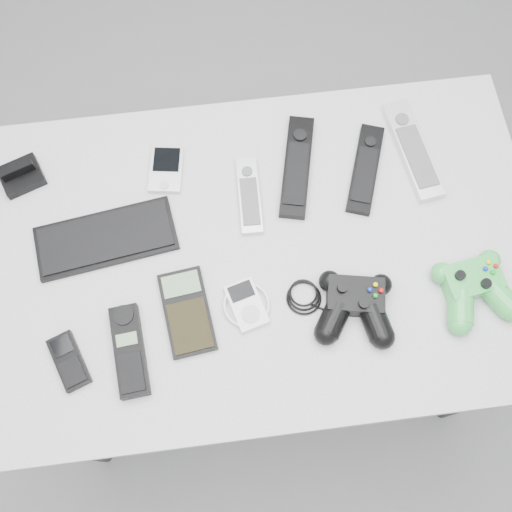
{
  "coord_description": "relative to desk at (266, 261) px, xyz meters",
  "views": [
    {
      "loc": [
        -0.17,
        -0.38,
        1.93
      ],
      "look_at": [
        -0.12,
        0.04,
        0.79
      ],
      "focal_mm": 42.0,
      "sensor_mm": 36.0,
      "label": 1
    }
  ],
  "objects": [
    {
      "name": "pda",
      "position": [
        -0.19,
        0.21,
        0.08
      ],
      "size": [
        0.09,
        0.12,
        0.02
      ],
      "primitive_type": "cube",
      "rotation": [
        0.0,
        0.0,
        -0.16
      ],
      "color": "silver",
      "rests_on": "desk"
    },
    {
      "name": "mp3_player",
      "position": [
        -0.06,
        -0.12,
        0.08
      ],
      "size": [
        0.12,
        0.12,
        0.02
      ],
      "primitive_type": "cube",
      "rotation": [
        0.0,
        0.0,
        0.26
      ],
      "color": "silver",
      "rests_on": "desk"
    },
    {
      "name": "remote_silver_a",
      "position": [
        -0.02,
        0.12,
        0.08
      ],
      "size": [
        0.05,
        0.18,
        0.02
      ],
      "primitive_type": "cube",
      "rotation": [
        0.0,
        0.0,
        -0.04
      ],
      "color": "silver",
      "rests_on": "desk"
    },
    {
      "name": "calculator",
      "position": [
        -0.18,
        -0.11,
        0.08
      ],
      "size": [
        0.11,
        0.18,
        0.02
      ],
      "primitive_type": "cube",
      "rotation": [
        0.0,
        0.0,
        0.12
      ],
      "color": "black",
      "rests_on": "desk"
    },
    {
      "name": "pda_keyboard",
      "position": [
        -0.33,
        0.06,
        0.08
      ],
      "size": [
        0.3,
        0.16,
        0.02
      ],
      "primitive_type": "cube",
      "rotation": [
        0.0,
        0.0,
        0.14
      ],
      "color": "black",
      "rests_on": "desk"
    },
    {
      "name": "remote_black_b",
      "position": [
        0.24,
        0.16,
        0.08
      ],
      "size": [
        0.12,
        0.22,
        0.02
      ],
      "primitive_type": "cube",
      "rotation": [
        0.0,
        0.0,
        -0.34
      ],
      "color": "black",
      "rests_on": "desk"
    },
    {
      "name": "desk",
      "position": [
        0.0,
        0.0,
        0.0
      ],
      "size": [
        1.15,
        0.74,
        0.77
      ],
      "color": "#939395",
      "rests_on": "floor"
    },
    {
      "name": "cordless_handset",
      "position": [
        -0.29,
        -0.18,
        0.08
      ],
      "size": [
        0.07,
        0.18,
        0.03
      ],
      "primitive_type": "cube",
      "rotation": [
        0.0,
        0.0,
        0.09
      ],
      "color": "black",
      "rests_on": "desk"
    },
    {
      "name": "controller_black",
      "position": [
        0.16,
        -0.14,
        0.09
      ],
      "size": [
        0.29,
        0.22,
        0.05
      ],
      "primitive_type": null,
      "rotation": [
        0.0,
        0.0,
        -0.2
      ],
      "color": "black",
      "rests_on": "desk"
    },
    {
      "name": "dock_bracket",
      "position": [
        -0.5,
        0.23,
        0.09
      ],
      "size": [
        0.11,
        0.1,
        0.05
      ],
      "primitive_type": "cube",
      "rotation": [
        0.0,
        0.0,
        0.36
      ],
      "color": "black",
      "rests_on": "desk"
    },
    {
      "name": "floor",
      "position": [
        0.09,
        -0.06,
        -0.7
      ],
      "size": [
        3.5,
        3.5,
        0.0
      ],
      "primitive_type": "plane",
      "color": "slate",
      "rests_on": "ground"
    },
    {
      "name": "controller_green",
      "position": [
        0.4,
        -0.14,
        0.09
      ],
      "size": [
        0.18,
        0.19,
        0.05
      ],
      "primitive_type": null,
      "rotation": [
        0.0,
        0.0,
        0.14
      ],
      "color": "#258828",
      "rests_on": "desk"
    },
    {
      "name": "mobile_phone",
      "position": [
        -0.41,
        -0.18,
        0.08
      ],
      "size": [
        0.09,
        0.12,
        0.02
      ],
      "primitive_type": "cube",
      "rotation": [
        0.0,
        0.0,
        0.36
      ],
      "color": "black",
      "rests_on": "desk"
    },
    {
      "name": "remote_black_a",
      "position": [
        0.09,
        0.18,
        0.08
      ],
      "size": [
        0.11,
        0.25,
        0.02
      ],
      "primitive_type": "cube",
      "rotation": [
        0.0,
        0.0,
        -0.24
      ],
      "color": "black",
      "rests_on": "desk"
    },
    {
      "name": "remote_silver_b",
      "position": [
        0.35,
        0.19,
        0.08
      ],
      "size": [
        0.09,
        0.25,
        0.02
      ],
      "primitive_type": "cube",
      "rotation": [
        0.0,
        0.0,
        0.14
      ],
      "color": "silver",
      "rests_on": "desk"
    }
  ]
}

